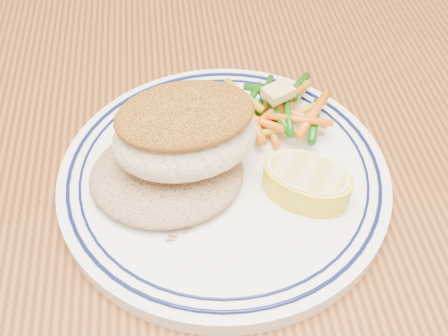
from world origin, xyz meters
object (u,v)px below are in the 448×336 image
at_px(dining_table, 235,288).
at_px(lemon_wedge, 307,181).
at_px(plate, 224,177).
at_px(vegetable_pile, 277,111).
at_px(fish_fillet, 185,131).
at_px(rice_pilaf, 167,172).

bearing_deg(dining_table, lemon_wedge, 13.52).
bearing_deg(plate, vegetable_pile, 45.20).
relative_size(plate, lemon_wedge, 3.02).
distance_m(fish_fillet, vegetable_pile, 0.10).
relative_size(rice_pilaf, vegetable_pile, 1.23).
height_order(plate, lemon_wedge, lemon_wedge).
bearing_deg(plate, lemon_wedge, -26.69).
bearing_deg(rice_pilaf, vegetable_pile, 30.15).
height_order(dining_table, plate, plate).
xyz_separation_m(fish_fillet, vegetable_pile, (0.08, 0.05, -0.03)).
bearing_deg(lemon_wedge, fish_fillet, 159.00).
height_order(dining_table, lemon_wedge, lemon_wedge).
distance_m(vegetable_pile, lemon_wedge, 0.08).
bearing_deg(vegetable_pile, fish_fillet, -149.06).
distance_m(rice_pilaf, lemon_wedge, 0.11).
xyz_separation_m(dining_table, plate, (-0.01, 0.04, 0.11)).
relative_size(fish_fillet, lemon_wedge, 1.37).
relative_size(dining_table, rice_pilaf, 12.28).
height_order(plate, fish_fillet, fish_fillet).
relative_size(rice_pilaf, fish_fillet, 1.00).
bearing_deg(lemon_wedge, vegetable_pile, 95.14).
bearing_deg(rice_pilaf, lemon_wedge, -13.74).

